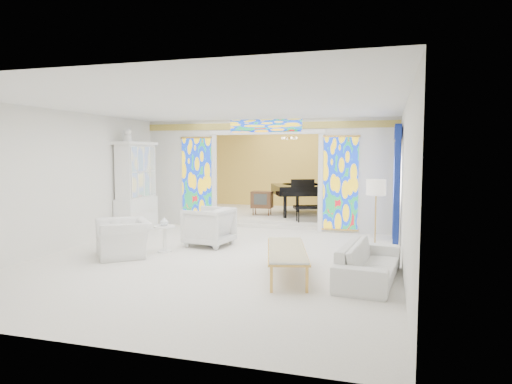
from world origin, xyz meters
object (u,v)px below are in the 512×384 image
(coffee_table, at_px, (287,251))
(tv_console, at_px, (262,200))
(armchair_right, at_px, (209,227))
(grand_piano, at_px, (302,190))
(armchair_left, at_px, (123,238))
(china_cabinet, at_px, (136,188))
(sofa, at_px, (369,262))

(coffee_table, height_order, tv_console, tv_console)
(armchair_right, distance_m, grand_piano, 4.77)
(armchair_left, distance_m, tv_console, 5.59)
(china_cabinet, bearing_deg, grand_piano, 40.76)
(armchair_right, height_order, coffee_table, armchair_right)
(sofa, height_order, grand_piano, grand_piano)
(sofa, xyz_separation_m, grand_piano, (-2.31, 6.44, 0.63))
(armchair_left, relative_size, grand_piano, 0.36)
(armchair_right, xyz_separation_m, coffee_table, (2.23, -1.95, -0.01))
(armchair_left, bearing_deg, coffee_table, 42.17)
(tv_console, bearing_deg, sofa, -61.29)
(armchair_left, relative_size, sofa, 0.53)
(armchair_right, distance_m, tv_console, 3.96)
(china_cabinet, xyz_separation_m, sofa, (6.17, -3.11, -0.86))
(china_cabinet, bearing_deg, armchair_right, -25.68)
(armchair_left, relative_size, armchair_right, 1.17)
(sofa, distance_m, tv_console, 6.79)
(armchair_left, bearing_deg, armchair_right, 98.67)
(sofa, bearing_deg, grand_piano, 25.69)
(china_cabinet, height_order, coffee_table, china_cabinet)
(coffee_table, bearing_deg, tv_console, 109.42)
(coffee_table, distance_m, grand_piano, 6.59)
(sofa, distance_m, grand_piano, 6.87)
(china_cabinet, xyz_separation_m, armchair_right, (2.57, -1.24, -0.73))
(grand_piano, bearing_deg, sofa, -93.74)
(armchair_right, bearing_deg, coffee_table, 56.98)
(armchair_right, height_order, tv_console, tv_console)
(sofa, bearing_deg, tv_console, 36.54)
(coffee_table, distance_m, tv_console, 6.26)
(armchair_left, xyz_separation_m, armchair_right, (1.28, 1.44, 0.07))
(grand_piano, xyz_separation_m, tv_console, (-1.14, -0.61, -0.29))
(grand_piano, bearing_deg, tv_console, -175.47)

